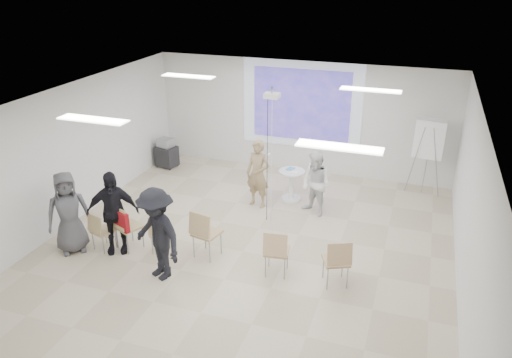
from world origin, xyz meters
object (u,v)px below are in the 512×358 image
(chair_far_left, at_px, (100,229))
(chair_right_inner, at_px, (276,249))
(audience_outer, at_px, (68,208))
(chair_center, at_px, (204,231))
(laptop, at_px, (162,231))
(audience_left, at_px, (112,207))
(chair_right_far, at_px, (337,259))
(player_right, at_px, (316,181))
(flipchart_easel, at_px, (429,140))
(audience_mid, at_px, (157,228))
(pedestal_table, at_px, (292,183))
(player_left, at_px, (258,169))
(av_cart, at_px, (166,154))
(chair_left_inner, at_px, (160,231))
(chair_left_mid, at_px, (125,224))

(chair_far_left, xyz_separation_m, chair_right_inner, (3.54, 0.28, 0.07))
(audience_outer, bearing_deg, chair_right_inner, -36.67)
(chair_center, distance_m, audience_outer, 2.69)
(laptop, distance_m, audience_left, 1.06)
(audience_left, bearing_deg, chair_center, -15.68)
(audience_outer, bearing_deg, chair_right_far, -37.62)
(chair_right_far, bearing_deg, audience_outer, 161.45)
(player_right, height_order, laptop, player_right)
(chair_right_inner, height_order, chair_right_far, chair_right_far)
(player_right, xyz_separation_m, chair_far_left, (-3.67, -2.92, -0.34))
(laptop, bearing_deg, chair_far_left, 5.88)
(audience_left, relative_size, flipchart_easel, 1.01)
(chair_right_far, distance_m, audience_mid, 3.22)
(pedestal_table, height_order, audience_mid, audience_mid)
(player_left, xyz_separation_m, av_cart, (-3.20, 1.49, -0.54))
(player_right, bearing_deg, chair_left_inner, -104.15)
(chair_left_inner, bearing_deg, audience_outer, -177.34)
(chair_left_inner, bearing_deg, flipchart_easel, 30.29)
(chair_left_inner, distance_m, audience_mid, 0.97)
(pedestal_table, bearing_deg, av_cart, 166.55)
(chair_center, bearing_deg, chair_left_mid, -159.98)
(audience_outer, height_order, av_cart, audience_outer)
(chair_left_mid, bearing_deg, chair_center, 30.73)
(audience_left, distance_m, flipchart_easel, 7.40)
(chair_left_inner, bearing_deg, chair_far_left, -178.36)
(pedestal_table, bearing_deg, laptop, -120.64)
(chair_left_mid, distance_m, av_cart, 4.42)
(chair_center, bearing_deg, player_left, 96.56)
(player_left, relative_size, audience_left, 0.94)
(pedestal_table, relative_size, player_right, 0.47)
(audience_mid, relative_size, audience_outer, 1.06)
(player_right, relative_size, audience_outer, 0.87)
(chair_center, distance_m, audience_left, 1.84)
(pedestal_table, bearing_deg, player_right, -38.08)
(chair_left_inner, height_order, chair_center, chair_center)
(player_left, height_order, chair_left_inner, player_left)
(pedestal_table, height_order, laptop, pedestal_table)
(laptop, bearing_deg, av_cart, -75.98)
(laptop, distance_m, flipchart_easel, 6.62)
(flipchart_easel, bearing_deg, audience_left, -132.37)
(chair_left_mid, xyz_separation_m, chair_left_inner, (0.71, 0.11, -0.09))
(audience_left, bearing_deg, av_cart, 79.23)
(chair_right_far, relative_size, av_cart, 1.12)
(chair_right_inner, height_order, flipchart_easel, flipchart_easel)
(audience_outer, bearing_deg, audience_left, -25.49)
(chair_left_inner, distance_m, chair_right_far, 3.48)
(chair_left_mid, xyz_separation_m, chair_right_inner, (3.09, 0.09, -0.02))
(player_right, distance_m, laptop, 3.59)
(player_right, relative_size, audience_left, 0.84)
(chair_right_inner, bearing_deg, laptop, 170.23)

